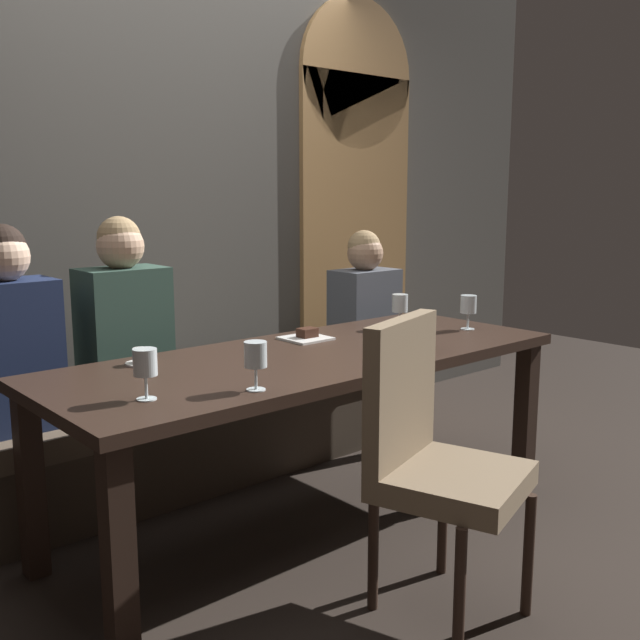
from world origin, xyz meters
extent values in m
plane|color=black|center=(0.00, 0.00, 0.00)|extent=(9.00, 9.00, 0.00)
cube|color=#4C4944|center=(0.00, 1.22, 1.50)|extent=(6.00, 0.12, 3.00)
cube|color=olive|center=(1.35, 1.15, 1.05)|extent=(0.90, 0.05, 2.10)
cylinder|color=#A07545|center=(1.35, 1.15, 2.10)|extent=(0.90, 0.05, 0.90)
cube|color=black|center=(-1.03, -0.35, 0.35)|extent=(0.08, 0.08, 0.69)
cube|color=black|center=(1.03, -0.35, 0.35)|extent=(0.08, 0.08, 0.69)
cube|color=black|center=(-1.03, 0.35, 0.35)|extent=(0.08, 0.08, 0.69)
cube|color=black|center=(1.03, 0.35, 0.35)|extent=(0.08, 0.08, 0.69)
cube|color=#302119|center=(0.00, 0.00, 0.72)|extent=(2.20, 0.84, 0.04)
cube|color=#40352A|center=(0.00, 0.70, 0.17)|extent=(2.50, 0.40, 0.35)
cube|color=brown|center=(0.00, 0.70, 0.40)|extent=(2.50, 0.44, 0.10)
cylinder|color=#302119|center=(-0.26, -0.98, 0.21)|extent=(0.04, 0.04, 0.42)
cylinder|color=#302119|center=(0.10, -0.98, 0.21)|extent=(0.04, 0.04, 0.42)
cylinder|color=#302119|center=(-0.26, -0.62, 0.21)|extent=(0.04, 0.04, 0.42)
cylinder|color=#302119|center=(0.10, -0.62, 0.21)|extent=(0.04, 0.04, 0.42)
cube|color=#7F6B51|center=(-0.08, -0.80, 0.46)|extent=(0.55, 0.55, 0.08)
cube|color=#7F6B51|center=(-0.14, -0.62, 0.74)|extent=(0.44, 0.19, 0.48)
cube|color=#192342|center=(-0.95, 0.71, 0.75)|extent=(0.36, 0.24, 0.60)
sphere|color=#DBB293|center=(-0.95, 0.71, 1.14)|extent=(0.20, 0.20, 0.20)
sphere|color=black|center=(-0.95, 0.72, 1.18)|extent=(0.18, 0.18, 0.18)
cube|color=#2D473D|center=(-0.48, 0.69, 0.76)|extent=(0.36, 0.24, 0.62)
sphere|color=tan|center=(-0.48, 0.69, 1.16)|extent=(0.20, 0.20, 0.20)
sphere|color=#9E7F56|center=(-0.48, 0.70, 1.19)|extent=(0.18, 0.18, 0.18)
cube|color=#4C515B|center=(0.97, 0.67, 0.70)|extent=(0.36, 0.24, 0.51)
sphere|color=tan|center=(0.97, 0.67, 1.05)|extent=(0.20, 0.20, 0.20)
sphere|color=#9E7F56|center=(0.97, 0.68, 1.09)|extent=(0.18, 0.18, 0.18)
cylinder|color=silver|center=(-0.50, -0.31, 0.74)|extent=(0.06, 0.06, 0.00)
cylinder|color=silver|center=(-0.50, -0.31, 0.78)|extent=(0.01, 0.01, 0.07)
cylinder|color=silver|center=(-0.50, -0.31, 0.86)|extent=(0.08, 0.08, 0.08)
cylinder|color=gold|center=(-0.50, -0.31, 0.84)|extent=(0.07, 0.07, 0.03)
cylinder|color=silver|center=(0.90, -0.09, 0.74)|extent=(0.06, 0.06, 0.00)
cylinder|color=silver|center=(0.90, -0.09, 0.78)|extent=(0.01, 0.01, 0.07)
cylinder|color=silver|center=(0.90, -0.09, 0.86)|extent=(0.08, 0.08, 0.08)
cylinder|color=silver|center=(0.68, 0.14, 0.74)|extent=(0.06, 0.06, 0.00)
cylinder|color=silver|center=(0.68, 0.14, 0.78)|extent=(0.01, 0.01, 0.07)
cylinder|color=silver|center=(0.68, 0.14, 0.86)|extent=(0.08, 0.08, 0.08)
cylinder|color=gold|center=(0.68, 0.14, 0.85)|extent=(0.07, 0.07, 0.05)
cylinder|color=silver|center=(0.39, -0.27, 0.74)|extent=(0.06, 0.06, 0.00)
cylinder|color=silver|center=(0.39, -0.27, 0.78)|extent=(0.01, 0.01, 0.07)
cylinder|color=silver|center=(0.39, -0.27, 0.86)|extent=(0.08, 0.08, 0.08)
cylinder|color=gold|center=(0.39, -0.27, 0.84)|extent=(0.07, 0.07, 0.04)
cylinder|color=silver|center=(-0.83, -0.17, 0.74)|extent=(0.06, 0.06, 0.00)
cylinder|color=silver|center=(-0.83, -0.17, 0.78)|extent=(0.01, 0.01, 0.07)
cylinder|color=silver|center=(-0.83, -0.17, 0.86)|extent=(0.08, 0.08, 0.08)
cylinder|color=white|center=(-0.61, 0.28, 0.74)|extent=(0.12, 0.12, 0.01)
cylinder|color=white|center=(-0.61, 0.28, 0.78)|extent=(0.06, 0.06, 0.06)
cylinder|color=brown|center=(-0.61, 0.28, 0.80)|extent=(0.05, 0.05, 0.01)
cube|color=white|center=(0.16, 0.23, 0.74)|extent=(0.19, 0.19, 0.01)
cube|color=#381E14|center=(0.17, 0.23, 0.77)|extent=(0.08, 0.06, 0.04)
camera|label=1|loc=(-1.88, -2.20, 1.39)|focal=40.94mm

